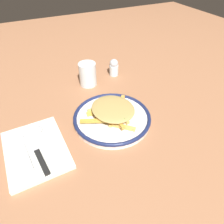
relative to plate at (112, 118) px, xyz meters
The scene contains 9 objects.
ground_plane 0.01m from the plate, ahead, with size 2.60×2.60×0.00m, color #996544.
plate is the anchor object (origin of this frame).
fries_heap 0.03m from the plate, 49.01° to the left, with size 0.20×0.19×0.04m.
napkin 0.25m from the plate, behind, with size 0.16×0.22×0.01m, color silver.
fork 0.28m from the plate, behind, with size 0.04×0.18×0.00m.
knife 0.25m from the plate, behind, with size 0.04×0.21×0.01m.
spoon 0.23m from the plate, behind, with size 0.03×0.15×0.01m.
water_glass 0.25m from the plate, 87.87° to the left, with size 0.07×0.07×0.09m, color silver.
salt_shaker 0.31m from the plate, 62.75° to the left, with size 0.04×0.04×0.07m.
Camera 1 is at (-0.22, -0.45, 0.46)m, focal length 32.50 mm.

